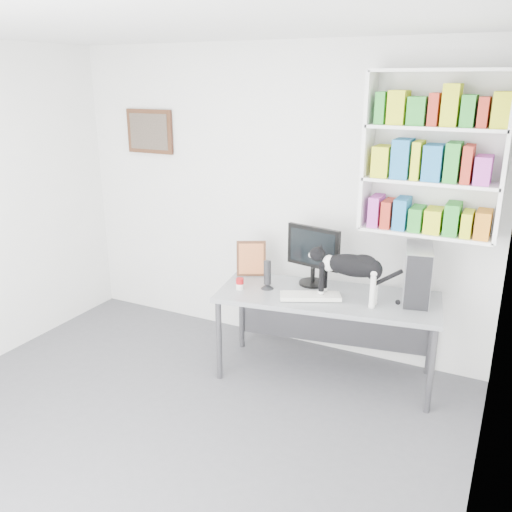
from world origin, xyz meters
name	(u,v)px	position (x,y,z in m)	size (l,w,h in m)	color
room	(129,263)	(0.00, 0.00, 1.35)	(4.01, 4.01, 2.70)	#4A4A4E
bookshelf	(433,155)	(1.40, 1.85, 1.85)	(1.03, 0.28, 1.24)	white
wall_art	(150,131)	(-1.30, 1.97, 1.90)	(0.52, 0.04, 0.42)	#4E2F19
desk	(326,336)	(0.75, 1.49, 0.37)	(1.76, 0.69, 0.73)	gray
monitor	(313,255)	(0.55, 1.66, 0.99)	(0.48, 0.23, 0.51)	black
keyboard	(310,296)	(0.64, 1.36, 0.75)	(0.48, 0.18, 0.04)	silver
pc_tower	(417,274)	(1.39, 1.70, 0.95)	(0.19, 0.43, 0.43)	#A6A6AA
speaker	(267,274)	(0.25, 1.40, 0.86)	(0.11, 0.11, 0.25)	black
leaning_print	(251,258)	(-0.02, 1.63, 0.89)	(0.26, 0.10, 0.32)	#4E2F19
soup_can	(240,284)	(0.05, 1.28, 0.78)	(0.06, 0.06, 0.10)	#9D0D11
cat	(350,277)	(0.94, 1.43, 0.94)	(0.66, 0.18, 0.41)	black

